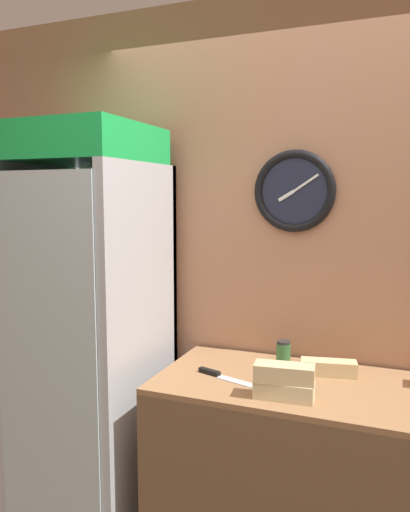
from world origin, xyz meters
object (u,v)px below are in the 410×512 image
chefs_knife (221,376)px  sandwich_flat_left (329,368)px  condiment_jar (283,352)px  sandwich_stack_middle (284,373)px  sandwich_stack_bottom (284,390)px  beverage_cooler (96,309)px

chefs_knife → sandwich_flat_left: bearing=25.6°
sandwich_flat_left → condiment_jar: condiment_jar is taller
sandwich_stack_middle → sandwich_flat_left: 0.38m
chefs_knife → condiment_jar: (0.22, 0.30, 0.05)m
sandwich_stack_bottom → condiment_jar: condiment_jar is taller
sandwich_stack_middle → chefs_knife: 0.36m
chefs_knife → condiment_jar: condiment_jar is taller
sandwich_stack_bottom → sandwich_stack_middle: 0.07m
condiment_jar → chefs_knife: bearing=-126.5°
beverage_cooler → sandwich_stack_middle: 1.09m
sandwich_stack_bottom → condiment_jar: (-0.10, 0.43, 0.02)m
sandwich_stack_bottom → sandwich_flat_left: 0.37m
chefs_knife → condiment_jar: size_ratio=3.03×
sandwich_flat_left → condiment_jar: bearing=160.7°
chefs_knife → beverage_cooler: bearing=172.3°
sandwich_flat_left → beverage_cooler: bearing=-174.4°
beverage_cooler → chefs_knife: size_ratio=5.89×
sandwich_stack_bottom → condiment_jar: bearing=103.3°
sandwich_flat_left → chefs_knife: 0.50m
beverage_cooler → sandwich_flat_left: (1.19, 0.12, -0.20)m
chefs_knife → sandwich_stack_middle: bearing=-22.3°
sandwich_stack_middle → condiment_jar: (-0.10, 0.43, -0.05)m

